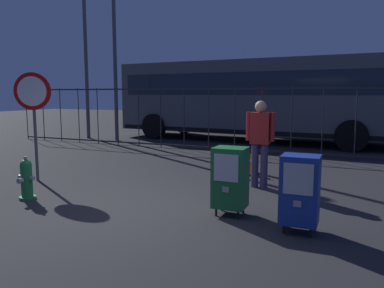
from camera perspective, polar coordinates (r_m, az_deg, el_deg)
name	(u,v)px	position (r m, az deg, el deg)	size (l,w,h in m)	color
ground_plane	(145,209)	(6.13, -7.14, -9.60)	(60.00, 60.00, 0.00)	#262628
fire_hydrant	(26,179)	(7.10, -23.58, -4.87)	(0.33, 0.32, 0.75)	#1E7238
newspaper_box_primary	(300,190)	(5.15, 15.88, -6.59)	(0.48, 0.42, 1.02)	black
newspaper_box_secondary	(230,177)	(5.68, 5.75, -5.01)	(0.48, 0.42, 1.02)	black
stop_sign	(33,104)	(8.40, -22.72, 5.61)	(0.71, 0.31, 2.23)	#4C4F54
pedestrian	(260,139)	(7.36, 10.17, 0.78)	(0.55, 0.22, 1.67)	#382D51
traffic_cone	(250,163)	(8.59, 8.64, -2.87)	(0.36, 0.36, 0.53)	black
fence_barrier	(248,120)	(11.67, 8.44, 3.63)	(18.03, 0.04, 2.00)	#2D2D33
bus_near	(253,96)	(14.71, 9.08, 7.11)	(10.68, 3.50, 3.00)	#4C5156
bus_far	(351,96)	(17.81, 22.71, 6.69)	(10.71, 3.66, 3.00)	#19519E
street_light_near_left	(85,24)	(16.17, -15.80, 16.91)	(0.32, 0.32, 7.86)	#4C4F54
street_light_near_right	(114,23)	(15.13, -11.62, 17.35)	(0.32, 0.32, 7.68)	#4C4F54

